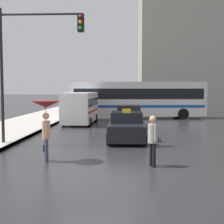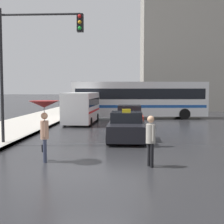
{
  "view_description": "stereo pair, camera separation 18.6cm",
  "coord_description": "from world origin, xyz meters",
  "px_view_note": "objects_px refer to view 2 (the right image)",
  "views": [
    {
      "loc": [
        1.11,
        -9.63,
        2.64
      ],
      "look_at": [
        0.34,
        7.35,
        1.4
      ],
      "focal_mm": 50.0,
      "sensor_mm": 36.0,
      "label": 1
    },
    {
      "loc": [
        1.3,
        -9.62,
        2.64
      ],
      "look_at": [
        0.34,
        7.35,
        1.4
      ],
      "focal_mm": 50.0,
      "sensor_mm": 36.0,
      "label": 2
    }
  ],
  "objects_px": {
    "city_bus": "(139,98)",
    "taxi": "(126,127)",
    "pedestrian_with_umbrella": "(44,112)",
    "traffic_light": "(32,51)",
    "sedan_red": "(129,117)",
    "pedestrian_man": "(151,136)",
    "ambulance_van": "(82,106)"
  },
  "relations": [
    {
      "from": "taxi",
      "to": "traffic_light",
      "type": "xyz_separation_m",
      "value": [
        -4.29,
        -1.88,
        3.7
      ]
    },
    {
      "from": "city_bus",
      "to": "pedestrian_man",
      "type": "distance_m",
      "value": 17.77
    },
    {
      "from": "taxi",
      "to": "ambulance_van",
      "type": "xyz_separation_m",
      "value": [
        -3.54,
        7.9,
        0.64
      ]
    },
    {
      "from": "taxi",
      "to": "pedestrian_man",
      "type": "bearing_deg",
      "value": 99.09
    },
    {
      "from": "traffic_light",
      "to": "taxi",
      "type": "bearing_deg",
      "value": 23.64
    },
    {
      "from": "ambulance_van",
      "to": "pedestrian_with_umbrella",
      "type": "xyz_separation_m",
      "value": [
        0.62,
        -12.88,
        0.5
      ]
    },
    {
      "from": "pedestrian_with_umbrella",
      "to": "traffic_light",
      "type": "height_order",
      "value": "traffic_light"
    },
    {
      "from": "city_bus",
      "to": "ambulance_van",
      "type": "bearing_deg",
      "value": 129.43
    },
    {
      "from": "sedan_red",
      "to": "pedestrian_man",
      "type": "distance_m",
      "value": 11.08
    },
    {
      "from": "taxi",
      "to": "pedestrian_with_umbrella",
      "type": "distance_m",
      "value": 5.88
    },
    {
      "from": "pedestrian_man",
      "to": "sedan_red",
      "type": "bearing_deg",
      "value": 161.46
    },
    {
      "from": "city_bus",
      "to": "taxi",
      "type": "bearing_deg",
      "value": 170.85
    },
    {
      "from": "taxi",
      "to": "pedestrian_man",
      "type": "distance_m",
      "value": 5.56
    },
    {
      "from": "city_bus",
      "to": "traffic_light",
      "type": "relative_size",
      "value": 1.91
    },
    {
      "from": "traffic_light",
      "to": "pedestrian_man",
      "type": "bearing_deg",
      "value": -34.84
    },
    {
      "from": "traffic_light",
      "to": "sedan_red",
      "type": "bearing_deg",
      "value": 59.19
    },
    {
      "from": "ambulance_van",
      "to": "pedestrian_man",
      "type": "bearing_deg",
      "value": 110.08
    },
    {
      "from": "taxi",
      "to": "pedestrian_man",
      "type": "xyz_separation_m",
      "value": [
        0.88,
        -5.48,
        0.37
      ]
    },
    {
      "from": "taxi",
      "to": "pedestrian_with_umbrella",
      "type": "height_order",
      "value": "pedestrian_with_umbrella"
    },
    {
      "from": "sedan_red",
      "to": "pedestrian_man",
      "type": "relative_size",
      "value": 2.55
    },
    {
      "from": "sedan_red",
      "to": "pedestrian_with_umbrella",
      "type": "height_order",
      "value": "pedestrian_with_umbrella"
    },
    {
      "from": "pedestrian_with_umbrella",
      "to": "traffic_light",
      "type": "xyz_separation_m",
      "value": [
        -1.38,
        3.1,
        2.56
      ]
    },
    {
      "from": "taxi",
      "to": "sedan_red",
      "type": "bearing_deg",
      "value": -91.54
    },
    {
      "from": "taxi",
      "to": "sedan_red",
      "type": "xyz_separation_m",
      "value": [
        0.15,
        5.57,
        0.02
      ]
    },
    {
      "from": "pedestrian_man",
      "to": "pedestrian_with_umbrella",
      "type": "bearing_deg",
      "value": -119.86
    },
    {
      "from": "ambulance_van",
      "to": "pedestrian_with_umbrella",
      "type": "height_order",
      "value": "ambulance_van"
    },
    {
      "from": "ambulance_van",
      "to": "pedestrian_man",
      "type": "height_order",
      "value": "ambulance_van"
    },
    {
      "from": "ambulance_van",
      "to": "traffic_light",
      "type": "relative_size",
      "value": 0.92
    },
    {
      "from": "pedestrian_man",
      "to": "traffic_light",
      "type": "relative_size",
      "value": 0.28
    },
    {
      "from": "pedestrian_with_umbrella",
      "to": "sedan_red",
      "type": "bearing_deg",
      "value": -35.83
    },
    {
      "from": "taxi",
      "to": "sedan_red",
      "type": "height_order",
      "value": "taxi"
    },
    {
      "from": "taxi",
      "to": "city_bus",
      "type": "xyz_separation_m",
      "value": [
        1.01,
        12.28,
        1.15
      ]
    }
  ]
}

